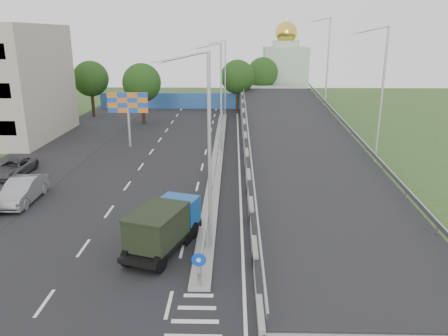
{
  "coord_description": "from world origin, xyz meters",
  "views": [
    {
      "loc": [
        1.48,
        -14.84,
        10.94
      ],
      "look_at": [
        0.84,
        13.68,
        2.2
      ],
      "focal_mm": 35.0,
      "sensor_mm": 36.0,
      "label": 1
    }
  ],
  "objects_px": {
    "parked_car_b": "(22,191)",
    "church": "(285,70)",
    "lamp_post_mid": "(219,92)",
    "sign_bollard": "(199,270)",
    "parked_car_c": "(14,168)",
    "billboard": "(128,106)",
    "lamp_post_near": "(206,144)",
    "lamp_post_far": "(224,74)",
    "dump_truck": "(164,225)"
  },
  "relations": [
    {
      "from": "parked_car_b",
      "to": "lamp_post_far",
      "type": "bearing_deg",
      "value": 67.86
    },
    {
      "from": "church",
      "to": "lamp_post_near",
      "type": "bearing_deg",
      "value": -100.38
    },
    {
      "from": "parked_car_c",
      "to": "lamp_post_near",
      "type": "bearing_deg",
      "value": -36.35
    },
    {
      "from": "parked_car_b",
      "to": "church",
      "type": "bearing_deg",
      "value": 63.31
    },
    {
      "from": "lamp_post_mid",
      "to": "parked_car_b",
      "type": "height_order",
      "value": "lamp_post_mid"
    },
    {
      "from": "sign_bollard",
      "to": "parked_car_c",
      "type": "xyz_separation_m",
      "value": [
        -16.24,
        16.24,
        -0.37
      ]
    },
    {
      "from": "lamp_post_far",
      "to": "billboard",
      "type": "bearing_deg",
      "value": -116.84
    },
    {
      "from": "lamp_post_mid",
      "to": "sign_bollard",
      "type": "bearing_deg",
      "value": -90.26
    },
    {
      "from": "lamp_post_near",
      "to": "parked_car_c",
      "type": "distance_m",
      "value": 21.16
    },
    {
      "from": "lamp_post_far",
      "to": "dump_truck",
      "type": "distance_m",
      "value": 40.27
    },
    {
      "from": "parked_car_c",
      "to": "dump_truck",
      "type": "bearing_deg",
      "value": -40.44
    },
    {
      "from": "church",
      "to": "billboard",
      "type": "relative_size",
      "value": 2.51
    },
    {
      "from": "parked_car_c",
      "to": "sign_bollard",
      "type": "bearing_deg",
      "value": -44.14
    },
    {
      "from": "lamp_post_mid",
      "to": "church",
      "type": "bearing_deg",
      "value": 73.78
    },
    {
      "from": "sign_bollard",
      "to": "dump_truck",
      "type": "bearing_deg",
      "value": 119.08
    },
    {
      "from": "billboard",
      "to": "parked_car_b",
      "type": "distance_m",
      "value": 16.19
    },
    {
      "from": "dump_truck",
      "to": "billboard",
      "type": "bearing_deg",
      "value": 125.7
    },
    {
      "from": "lamp_post_near",
      "to": "parked_car_c",
      "type": "bearing_deg",
      "value": 142.79
    },
    {
      "from": "church",
      "to": "parked_car_c",
      "type": "relative_size",
      "value": 2.89
    },
    {
      "from": "lamp_post_near",
      "to": "lamp_post_far",
      "type": "height_order",
      "value": "same"
    },
    {
      "from": "sign_bollard",
      "to": "parked_car_c",
      "type": "height_order",
      "value": "sign_bollard"
    },
    {
      "from": "lamp_post_far",
      "to": "billboard",
      "type": "xyz_separation_m",
      "value": [
        -9.11,
        -18.0,
        -1.62
      ]
    },
    {
      "from": "lamp_post_near",
      "to": "billboard",
      "type": "relative_size",
      "value": 1.83
    },
    {
      "from": "billboard",
      "to": "parked_car_c",
      "type": "bearing_deg",
      "value": -127.06
    },
    {
      "from": "dump_truck",
      "to": "parked_car_b",
      "type": "xyz_separation_m",
      "value": [
        -10.65,
        6.59,
        -0.54
      ]
    },
    {
      "from": "church",
      "to": "parked_car_b",
      "type": "bearing_deg",
      "value": -115.7
    },
    {
      "from": "lamp_post_mid",
      "to": "billboard",
      "type": "height_order",
      "value": "lamp_post_mid"
    },
    {
      "from": "parked_car_c",
      "to": "billboard",
      "type": "bearing_deg",
      "value": 53.8
    },
    {
      "from": "lamp_post_mid",
      "to": "parked_car_c",
      "type": "height_order",
      "value": "lamp_post_mid"
    },
    {
      "from": "lamp_post_mid",
      "to": "parked_car_b",
      "type": "bearing_deg",
      "value": -133.99
    },
    {
      "from": "lamp_post_far",
      "to": "lamp_post_near",
      "type": "bearing_deg",
      "value": -90.0
    },
    {
      "from": "lamp_post_mid",
      "to": "billboard",
      "type": "xyz_separation_m",
      "value": [
        -9.11,
        2.0,
        -1.62
      ]
    },
    {
      "from": "sign_bollard",
      "to": "lamp_post_near",
      "type": "bearing_deg",
      "value": 88.36
    },
    {
      "from": "sign_bollard",
      "to": "lamp_post_far",
      "type": "bearing_deg",
      "value": 89.86
    },
    {
      "from": "church",
      "to": "dump_truck",
      "type": "distance_m",
      "value": 55.45
    },
    {
      "from": "sign_bollard",
      "to": "lamp_post_far",
      "type": "relative_size",
      "value": 0.17
    },
    {
      "from": "sign_bollard",
      "to": "parked_car_b",
      "type": "bearing_deg",
      "value": 140.76
    },
    {
      "from": "sign_bollard",
      "to": "parked_car_b",
      "type": "relative_size",
      "value": 0.33
    },
    {
      "from": "sign_bollard",
      "to": "lamp_post_near",
      "type": "xyz_separation_m",
      "value": [
        0.11,
        3.83,
        4.77
      ]
    },
    {
      "from": "lamp_post_near",
      "to": "parked_car_c",
      "type": "xyz_separation_m",
      "value": [
        -16.35,
        12.41,
        -5.14
      ]
    },
    {
      "from": "billboard",
      "to": "dump_truck",
      "type": "xyz_separation_m",
      "value": [
        6.85,
        -21.96,
        -2.81
      ]
    },
    {
      "from": "billboard",
      "to": "sign_bollard",
      "type": "bearing_deg",
      "value": -70.79
    },
    {
      "from": "sign_bollard",
      "to": "parked_car_b",
      "type": "xyz_separation_m",
      "value": [
        -12.8,
        10.45,
        -0.2
      ]
    },
    {
      "from": "dump_truck",
      "to": "parked_car_c",
      "type": "xyz_separation_m",
      "value": [
        -14.09,
        12.38,
        -0.71
      ]
    },
    {
      "from": "lamp_post_near",
      "to": "dump_truck",
      "type": "height_order",
      "value": "lamp_post_near"
    },
    {
      "from": "sign_bollard",
      "to": "dump_truck",
      "type": "xyz_separation_m",
      "value": [
        -2.15,
        3.86,
        0.34
      ]
    },
    {
      "from": "billboard",
      "to": "dump_truck",
      "type": "relative_size",
      "value": 0.92
    },
    {
      "from": "sign_bollard",
      "to": "church",
      "type": "relative_size",
      "value": 0.12
    },
    {
      "from": "lamp_post_mid",
      "to": "lamp_post_far",
      "type": "distance_m",
      "value": 20.0
    },
    {
      "from": "sign_bollard",
      "to": "lamp_post_mid",
      "type": "bearing_deg",
      "value": 89.74
    }
  ]
}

